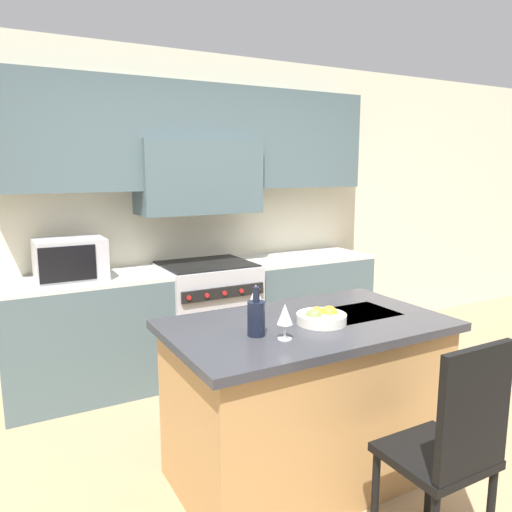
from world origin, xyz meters
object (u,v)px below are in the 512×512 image
at_px(microwave, 70,259).
at_px(island_chair, 452,443).
at_px(wine_glass_near, 285,315).
at_px(wine_glass_far, 256,294).
at_px(fruit_bowl, 321,317).
at_px(range_stove, 207,317).
at_px(wine_bottle, 256,317).

bearing_deg(microwave, island_chair, -65.76).
distance_m(wine_glass_near, wine_glass_far, 0.43).
bearing_deg(fruit_bowl, wine_glass_near, -158.22).
height_order(island_chair, wine_glass_far, wine_glass_far).
bearing_deg(microwave, fruit_bowl, -59.79).
distance_m(range_stove, wine_glass_far, 1.55).
distance_m(wine_glass_near, fruit_bowl, 0.34).
height_order(range_stove, wine_bottle, wine_bottle).
relative_size(wine_bottle, wine_glass_near, 1.39).
distance_m(wine_glass_far, fruit_bowl, 0.39).
bearing_deg(fruit_bowl, island_chair, -81.07).
bearing_deg(wine_bottle, wine_glass_far, 61.49).
distance_m(island_chair, wine_glass_near, 0.91).
distance_m(island_chair, wine_bottle, 1.03).
distance_m(island_chair, fruit_bowl, 0.87).
distance_m(wine_bottle, wine_glass_near, 0.15).
relative_size(microwave, wine_glass_near, 2.75).
bearing_deg(wine_glass_near, microwave, 110.66).
relative_size(range_stove, fruit_bowl, 3.51).
bearing_deg(island_chair, range_stove, 91.29).
bearing_deg(island_chair, microwave, 114.24).
height_order(wine_glass_far, fruit_bowl, wine_glass_far).
bearing_deg(range_stove, wine_glass_far, -102.10).
height_order(range_stove, wine_glass_near, wine_glass_near).
height_order(wine_bottle, fruit_bowl, wine_bottle).
xyz_separation_m(range_stove, island_chair, (0.06, -2.49, 0.10)).
bearing_deg(wine_bottle, island_chair, -55.84).
height_order(microwave, wine_glass_far, microwave).
relative_size(range_stove, wine_glass_near, 5.30).
bearing_deg(wine_glass_near, wine_bottle, 128.43).
relative_size(wine_bottle, fruit_bowl, 0.92).
xyz_separation_m(island_chair, wine_bottle, (-0.52, 0.77, 0.43)).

